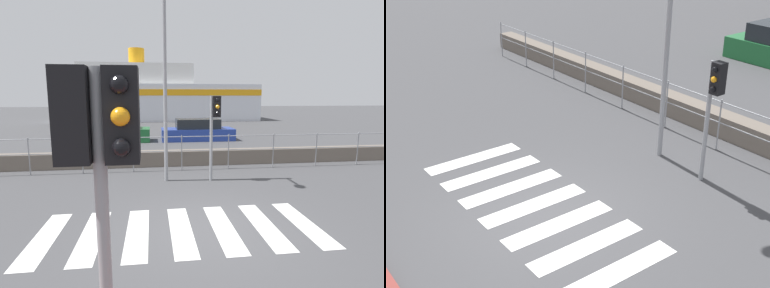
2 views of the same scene
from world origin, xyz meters
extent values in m
plane|color=#424244|center=(0.00, 0.00, 0.00)|extent=(160.00, 160.00, 0.00)
cube|color=silver|center=(-3.23, 0.00, 0.00)|extent=(0.45, 2.40, 0.01)
cube|color=silver|center=(-2.33, 0.00, 0.00)|extent=(0.45, 2.40, 0.01)
cube|color=silver|center=(-1.43, 0.00, 0.00)|extent=(0.45, 2.40, 0.01)
cube|color=silver|center=(-0.53, 0.00, 0.00)|extent=(0.45, 2.40, 0.01)
cube|color=silver|center=(0.37, 0.00, 0.00)|extent=(0.45, 2.40, 0.01)
cube|color=silver|center=(1.27, 0.00, 0.00)|extent=(0.45, 2.40, 0.01)
cube|color=silver|center=(2.17, 0.00, 0.00)|extent=(0.45, 2.40, 0.01)
cube|color=#6B6056|center=(0.00, 6.02, 0.30)|extent=(24.06, 0.55, 0.60)
cylinder|color=gray|center=(0.00, 5.14, 1.28)|extent=(21.66, 0.03, 0.03)
cylinder|color=gray|center=(0.00, 5.14, 0.74)|extent=(21.66, 0.03, 0.03)
cylinder|color=gray|center=(-5.41, 5.14, 0.67)|extent=(0.04, 0.04, 1.35)
cylinder|color=gray|center=(-3.61, 5.14, 0.67)|extent=(0.04, 0.04, 1.35)
cylinder|color=gray|center=(-1.80, 5.14, 0.67)|extent=(0.04, 0.04, 1.35)
cylinder|color=gray|center=(0.00, 5.14, 0.67)|extent=(0.04, 0.04, 1.35)
cylinder|color=gray|center=(1.80, 5.14, 0.67)|extent=(0.04, 0.04, 1.35)
cylinder|color=gray|center=(3.61, 5.14, 0.67)|extent=(0.04, 0.04, 1.35)
cylinder|color=gray|center=(5.41, 5.14, 0.67)|extent=(0.04, 0.04, 1.35)
cylinder|color=gray|center=(7.22, 5.14, 0.67)|extent=(0.04, 0.04, 1.35)
cylinder|color=gray|center=(-1.47, -3.68, 1.48)|extent=(0.10, 0.10, 2.97)
cube|color=black|center=(-1.64, -3.68, 2.63)|extent=(0.24, 0.24, 0.68)
sphere|color=black|center=(-1.64, -3.54, 2.84)|extent=(0.13, 0.13, 0.13)
sphere|color=orange|center=(-1.64, -3.54, 2.63)|extent=(0.13, 0.13, 0.13)
sphere|color=black|center=(-1.64, -3.54, 2.42)|extent=(0.13, 0.13, 0.13)
cube|color=black|center=(-1.30, -3.68, 2.63)|extent=(0.24, 0.24, 0.68)
sphere|color=black|center=(-1.30, -3.82, 2.84)|extent=(0.13, 0.13, 0.13)
sphere|color=orange|center=(-1.30, -3.82, 2.63)|extent=(0.13, 0.13, 0.13)
sphere|color=black|center=(-1.30, -3.82, 2.42)|extent=(0.13, 0.13, 0.13)
cylinder|color=gray|center=(0.82, 3.63, 1.39)|extent=(0.10, 0.10, 2.78)
cube|color=black|center=(0.99, 3.63, 2.44)|extent=(0.24, 0.24, 0.68)
sphere|color=black|center=(0.99, 3.49, 2.65)|extent=(0.13, 0.13, 0.13)
sphere|color=orange|center=(0.99, 3.49, 2.44)|extent=(0.13, 0.13, 0.13)
sphere|color=black|center=(0.99, 3.49, 2.23)|extent=(0.13, 0.13, 0.13)
cylinder|color=gray|center=(-0.65, 3.78, 3.39)|extent=(0.12, 0.12, 6.78)
cube|color=silver|center=(0.00, 30.02, 2.06)|extent=(22.42, 6.22, 4.12)
cube|color=white|center=(-2.69, 30.02, 5.25)|extent=(12.55, 4.97, 2.27)
cube|color=orange|center=(0.00, 26.89, 3.21)|extent=(22.42, 0.08, 0.66)
cylinder|color=orange|center=(-2.69, 30.02, 7.29)|extent=(1.80, 1.80, 1.80)
cube|color=#1E6633|center=(-3.36, 13.02, 0.41)|extent=(4.25, 1.79, 0.81)
cube|color=#1E2328|center=(-3.36, 13.02, 1.15)|extent=(2.55, 1.58, 0.67)
cube|color=#233D9E|center=(1.81, 13.02, 0.37)|extent=(4.58, 1.87, 0.75)
cube|color=#1E2328|center=(1.81, 13.02, 1.05)|extent=(2.75, 1.65, 0.61)
camera|label=1|loc=(-1.09, -5.88, 2.76)|focal=28.00mm
camera|label=2|loc=(7.63, -5.01, 5.88)|focal=50.00mm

